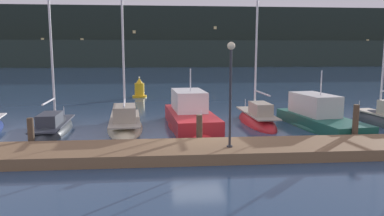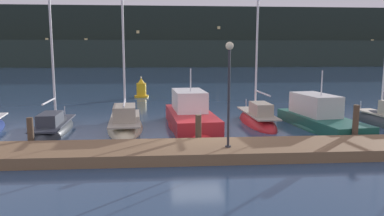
{
  "view_description": "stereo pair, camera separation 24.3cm",
  "coord_description": "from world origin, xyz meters",
  "px_view_note": "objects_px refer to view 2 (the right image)",
  "views": [
    {
      "loc": [
        -1.84,
        -17.32,
        4.36
      ],
      "look_at": [
        0.0,
        3.13,
        1.2
      ],
      "focal_mm": 35.0,
      "sensor_mm": 36.0,
      "label": 1
    },
    {
      "loc": [
        -1.6,
        -17.34,
        4.36
      ],
      "look_at": [
        0.0,
        3.13,
        1.2
      ],
      "focal_mm": 35.0,
      "sensor_mm": 36.0,
      "label": 2
    }
  ],
  "objects_px": {
    "motorboat_berth_5": "(191,121)",
    "motorboat_berth_7": "(320,122)",
    "sailboat_berth_3": "(54,130)",
    "sailboat_berth_4": "(125,125)",
    "channel_buoy": "(141,89)",
    "sailboat_berth_6": "(257,121)",
    "dock_lamppost": "(229,78)"
  },
  "relations": [
    {
      "from": "sailboat_berth_3",
      "to": "motorboat_berth_7",
      "type": "xyz_separation_m",
      "value": [
        14.84,
        -0.09,
        0.23
      ]
    },
    {
      "from": "motorboat_berth_5",
      "to": "dock_lamppost",
      "type": "bearing_deg",
      "value": -80.82
    },
    {
      "from": "sailboat_berth_3",
      "to": "channel_buoy",
      "type": "distance_m",
      "value": 15.58
    },
    {
      "from": "sailboat_berth_3",
      "to": "channel_buoy",
      "type": "relative_size",
      "value": 4.22
    },
    {
      "from": "sailboat_berth_3",
      "to": "dock_lamppost",
      "type": "relative_size",
      "value": 1.93
    },
    {
      "from": "sailboat_berth_3",
      "to": "dock_lamppost",
      "type": "height_order",
      "value": "sailboat_berth_3"
    },
    {
      "from": "motorboat_berth_7",
      "to": "dock_lamppost",
      "type": "xyz_separation_m",
      "value": [
        -6.28,
        -5.59,
        2.94
      ]
    },
    {
      "from": "sailboat_berth_4",
      "to": "channel_buoy",
      "type": "distance_m",
      "value": 14.43
    },
    {
      "from": "motorboat_berth_5",
      "to": "sailboat_berth_4",
      "type": "bearing_deg",
      "value": -177.76
    },
    {
      "from": "sailboat_berth_3",
      "to": "sailboat_berth_4",
      "type": "distance_m",
      "value": 3.83
    },
    {
      "from": "sailboat_berth_4",
      "to": "dock_lamppost",
      "type": "relative_size",
      "value": 2.23
    },
    {
      "from": "channel_buoy",
      "to": "sailboat_berth_3",
      "type": "bearing_deg",
      "value": -104.48
    },
    {
      "from": "sailboat_berth_3",
      "to": "motorboat_berth_5",
      "type": "relative_size",
      "value": 1.11
    },
    {
      "from": "channel_buoy",
      "to": "sailboat_berth_6",
      "type": "bearing_deg",
      "value": -60.88
    },
    {
      "from": "motorboat_berth_5",
      "to": "dock_lamppost",
      "type": "height_order",
      "value": "dock_lamppost"
    },
    {
      "from": "sailboat_berth_4",
      "to": "motorboat_berth_7",
      "type": "relative_size",
      "value": 1.24
    },
    {
      "from": "sailboat_berth_4",
      "to": "dock_lamppost",
      "type": "distance_m",
      "value": 8.53
    },
    {
      "from": "motorboat_berth_5",
      "to": "dock_lamppost",
      "type": "xyz_separation_m",
      "value": [
        1.05,
        -6.48,
        2.92
      ]
    },
    {
      "from": "dock_lamppost",
      "to": "motorboat_berth_5",
      "type": "bearing_deg",
      "value": 99.18
    },
    {
      "from": "sailboat_berth_4",
      "to": "channel_buoy",
      "type": "bearing_deg",
      "value": 89.51
    },
    {
      "from": "sailboat_berth_3",
      "to": "dock_lamppost",
      "type": "distance_m",
      "value": 10.75
    },
    {
      "from": "dock_lamppost",
      "to": "sailboat_berth_3",
      "type": "bearing_deg",
      "value": 146.47
    },
    {
      "from": "sailboat_berth_3",
      "to": "motorboat_berth_7",
      "type": "distance_m",
      "value": 14.84
    },
    {
      "from": "sailboat_berth_3",
      "to": "sailboat_berth_4",
      "type": "bearing_deg",
      "value": 9.97
    },
    {
      "from": "sailboat_berth_6",
      "to": "channel_buoy",
      "type": "bearing_deg",
      "value": 119.12
    },
    {
      "from": "sailboat_berth_6",
      "to": "motorboat_berth_7",
      "type": "relative_size",
      "value": 1.23
    },
    {
      "from": "sailboat_berth_3",
      "to": "sailboat_berth_6",
      "type": "relative_size",
      "value": 0.88
    },
    {
      "from": "motorboat_berth_5",
      "to": "motorboat_berth_7",
      "type": "height_order",
      "value": "motorboat_berth_5"
    },
    {
      "from": "motorboat_berth_7",
      "to": "sailboat_berth_6",
      "type": "bearing_deg",
      "value": 157.0
    },
    {
      "from": "sailboat_berth_3",
      "to": "motorboat_berth_5",
      "type": "height_order",
      "value": "sailboat_berth_3"
    },
    {
      "from": "motorboat_berth_5",
      "to": "motorboat_berth_7",
      "type": "distance_m",
      "value": 7.38
    },
    {
      "from": "motorboat_berth_7",
      "to": "dock_lamppost",
      "type": "height_order",
      "value": "dock_lamppost"
    }
  ]
}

